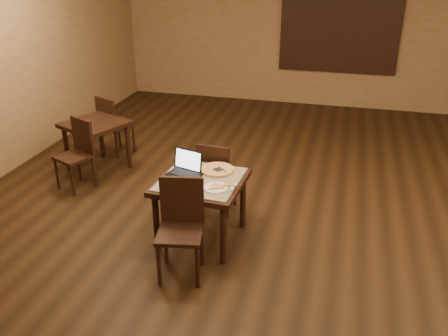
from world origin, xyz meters
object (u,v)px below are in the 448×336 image
(tiled_table, at_px, (201,187))
(chair_main_far, at_px, (216,174))
(chair_main_near, at_px, (181,222))
(pizza_pan, at_px, (217,171))
(other_table_b, at_px, (96,130))
(laptop, at_px, (186,167))
(other_table_b_chair_far, at_px, (112,123))
(other_table_b_chair_near, at_px, (78,150))

(tiled_table, bearing_deg, chair_main_far, 93.13)
(chair_main_near, height_order, pizza_pan, chair_main_near)
(chair_main_far, relative_size, other_table_b, 0.90)
(chair_main_near, distance_m, laptop, 0.78)
(laptop, bearing_deg, tiled_table, -12.36)
(tiled_table, xyz_separation_m, other_table_b, (-2.06, 1.42, -0.04))
(other_table_b_chair_far, bearing_deg, laptop, 158.69)
(tiled_table, distance_m, chair_main_far, 0.63)
(tiled_table, distance_m, other_table_b, 2.50)
(tiled_table, relative_size, other_table_b_chair_far, 1.00)
(other_table_b_chair_near, distance_m, other_table_b_chair_far, 1.14)
(other_table_b, distance_m, other_table_b_chair_near, 0.57)
(tiled_table, bearing_deg, pizza_pan, 66.13)
(pizza_pan, distance_m, other_table_b, 2.48)
(tiled_table, distance_m, laptop, 0.28)
(laptop, xyz_separation_m, other_table_b_chair_near, (-1.83, 0.74, -0.28))
(chair_main_near, height_order, chair_main_far, chair_main_near)
(tiled_table, height_order, pizza_pan, pizza_pan)
(other_table_b, bearing_deg, other_table_b_chair_near, -63.20)
(tiled_table, relative_size, other_table_b, 0.92)
(chair_main_far, xyz_separation_m, pizza_pan, (0.12, -0.38, 0.23))
(pizza_pan, bearing_deg, laptop, -157.50)
(chair_main_far, height_order, other_table_b_chair_near, other_table_b_chair_near)
(other_table_b_chair_near, bearing_deg, chair_main_far, 16.89)
(laptop, bearing_deg, pizza_pan, 38.39)
(laptop, xyz_separation_m, pizza_pan, (0.32, 0.13, -0.06))
(other_table_b_chair_near, bearing_deg, pizza_pan, 7.60)
(chair_main_near, distance_m, other_table_b, 2.88)
(other_table_b_chair_far, bearing_deg, chair_main_near, 152.09)
(pizza_pan, bearing_deg, other_table_b_chair_near, 164.19)
(chair_main_far, distance_m, other_table_b, 2.21)
(pizza_pan, bearing_deg, chair_main_far, 108.29)
(tiled_table, height_order, other_table_b, tiled_table)
(other_table_b, height_order, other_table_b_chair_far, other_table_b_chair_far)
(tiled_table, xyz_separation_m, chair_main_near, (-0.02, -0.61, -0.09))
(pizza_pan, height_order, other_table_b_chair_near, other_table_b_chair_near)
(pizza_pan, xyz_separation_m, other_table_b_chair_near, (-2.15, 0.61, -0.22))
(other_table_b_chair_near, bearing_deg, laptop, 1.35)
(chair_main_near, relative_size, other_table_b, 0.97)
(tiled_table, distance_m, other_table_b_chair_near, 2.20)
(other_table_b_chair_far, bearing_deg, tiled_table, 159.97)
(chair_main_near, relative_size, laptop, 2.45)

